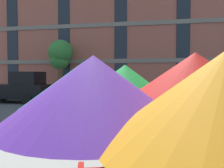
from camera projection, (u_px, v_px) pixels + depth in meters
The scene contains 8 objects.
ground_plane at pixel (145, 116), 11.36m from camera, with size 120.00×120.00×0.00m, color #424244.
sidewalk_far at pixel (150, 100), 18.02m from camera, with size 56.00×3.60×0.12m, color #B2ADA3.
apartment_building at pixel (153, 5), 25.67m from camera, with size 42.04×12.08×19.20m.
pickup_black at pixel (17, 88), 16.74m from camera, with size 5.10×2.12×2.20m.
sedan_red at pixel (94, 90), 15.63m from camera, with size 4.40×1.98×1.78m.
sedan_blue at pixel (183, 91), 14.54m from camera, with size 4.40×1.98×1.78m.
street_tree_left at pixel (60, 55), 20.12m from camera, with size 2.10×2.10×4.98m.
patio_umbrella at pixel (195, 85), 2.27m from camera, with size 3.60×3.60×2.21m.
Camera 1 is at (0.62, -11.38, 2.00)m, focal length 37.63 mm.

